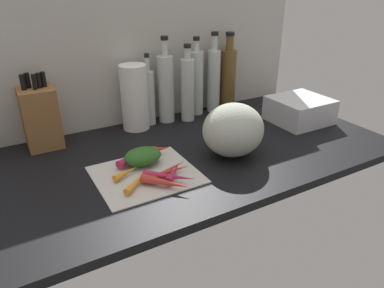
{
  "coord_description": "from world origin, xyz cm",
  "views": [
    {
      "loc": [
        -50.54,
        -106.74,
        60.52
      ],
      "look_at": [
        3.81,
        -11.25,
        8.07
      ],
      "focal_mm": 33.55,
      "sensor_mm": 36.0,
      "label": 1
    }
  ],
  "objects_px": {
    "carrot_5": "(174,173)",
    "carrot_4": "(169,170)",
    "carrot_7": "(156,149)",
    "bottle_0": "(149,97)",
    "knife_block": "(40,117)",
    "bottle_4": "(214,79)",
    "carrot_6": "(169,177)",
    "bottle_3": "(196,82)",
    "bottle_2": "(188,89)",
    "carrot_8": "(139,180)",
    "carrot_0": "(136,155)",
    "cutting_board": "(146,174)",
    "carrot_3": "(127,172)",
    "bottle_1": "(166,88)",
    "carrot_1": "(166,183)",
    "paper_towel_roll": "(135,98)",
    "carrot_2": "(144,151)",
    "winter_squash": "(233,130)",
    "carrot_9": "(171,171)",
    "bottle_5": "(228,77)",
    "dish_rack": "(299,110)"
  },
  "relations": [
    {
      "from": "winter_squash",
      "to": "bottle_0",
      "type": "distance_m",
      "value": 0.45
    },
    {
      "from": "carrot_4",
      "to": "bottle_0",
      "type": "xyz_separation_m",
      "value": [
        0.13,
        0.45,
        0.11
      ]
    },
    {
      "from": "bottle_2",
      "to": "carrot_5",
      "type": "bearing_deg",
      "value": -124.06
    },
    {
      "from": "carrot_6",
      "to": "carrot_9",
      "type": "distance_m",
      "value": 0.04
    },
    {
      "from": "carrot_5",
      "to": "carrot_4",
      "type": "bearing_deg",
      "value": 98.19
    },
    {
      "from": "carrot_4",
      "to": "bottle_0",
      "type": "bearing_deg",
      "value": 73.9
    },
    {
      "from": "carrot_1",
      "to": "carrot_3",
      "type": "height_order",
      "value": "carrot_1"
    },
    {
      "from": "carrot_7",
      "to": "bottle_0",
      "type": "xyz_separation_m",
      "value": [
        0.11,
        0.3,
        0.1
      ]
    },
    {
      "from": "winter_squash",
      "to": "carrot_8",
      "type": "bearing_deg",
      "value": -175.19
    },
    {
      "from": "carrot_5",
      "to": "bottle_2",
      "type": "height_order",
      "value": "bottle_2"
    },
    {
      "from": "dish_rack",
      "to": "carrot_1",
      "type": "bearing_deg",
      "value": -164.44
    },
    {
      "from": "carrot_8",
      "to": "bottle_1",
      "type": "distance_m",
      "value": 0.57
    },
    {
      "from": "knife_block",
      "to": "bottle_1",
      "type": "relative_size",
      "value": 0.76
    },
    {
      "from": "carrot_8",
      "to": "winter_squash",
      "type": "xyz_separation_m",
      "value": [
        0.38,
        0.03,
        0.08
      ]
    },
    {
      "from": "carrot_0",
      "to": "carrot_2",
      "type": "xyz_separation_m",
      "value": [
        0.04,
        0.02,
        0.0
      ]
    },
    {
      "from": "bottle_0",
      "to": "bottle_4",
      "type": "bearing_deg",
      "value": 0.75
    },
    {
      "from": "carrot_3",
      "to": "bottle_4",
      "type": "bearing_deg",
      "value": 34.04
    },
    {
      "from": "cutting_board",
      "to": "winter_squash",
      "type": "bearing_deg",
      "value": -2.32
    },
    {
      "from": "carrot_8",
      "to": "carrot_3",
      "type": "bearing_deg",
      "value": 105.57
    },
    {
      "from": "cutting_board",
      "to": "carrot_5",
      "type": "bearing_deg",
      "value": -41.95
    },
    {
      "from": "bottle_3",
      "to": "bottle_2",
      "type": "bearing_deg",
      "value": -144.54
    },
    {
      "from": "carrot_7",
      "to": "carrot_8",
      "type": "distance_m",
      "value": 0.2
    },
    {
      "from": "cutting_board",
      "to": "carrot_5",
      "type": "relative_size",
      "value": 2.8
    },
    {
      "from": "paper_towel_roll",
      "to": "bottle_1",
      "type": "xyz_separation_m",
      "value": [
        0.15,
        0.01,
        0.02
      ]
    },
    {
      "from": "knife_block",
      "to": "bottle_4",
      "type": "distance_m",
      "value": 0.78
    },
    {
      "from": "carrot_0",
      "to": "bottle_1",
      "type": "bearing_deg",
      "value": 48.02
    },
    {
      "from": "carrot_9",
      "to": "knife_block",
      "type": "height_order",
      "value": "knife_block"
    },
    {
      "from": "carrot_5",
      "to": "bottle_3",
      "type": "xyz_separation_m",
      "value": [
        0.37,
        0.49,
        0.13
      ]
    },
    {
      "from": "carrot_2",
      "to": "bottle_2",
      "type": "relative_size",
      "value": 0.35
    },
    {
      "from": "carrot_4",
      "to": "carrot_7",
      "type": "xyz_separation_m",
      "value": [
        0.02,
        0.15,
        0.01
      ]
    },
    {
      "from": "bottle_0",
      "to": "carrot_9",
      "type": "bearing_deg",
      "value": -105.5
    },
    {
      "from": "bottle_2",
      "to": "bottle_3",
      "type": "bearing_deg",
      "value": 35.46
    },
    {
      "from": "winter_squash",
      "to": "bottle_4",
      "type": "xyz_separation_m",
      "value": [
        0.19,
        0.43,
        0.06
      ]
    },
    {
      "from": "carrot_3",
      "to": "carrot_5",
      "type": "relative_size",
      "value": 0.88
    },
    {
      "from": "bottle_3",
      "to": "bottle_5",
      "type": "bearing_deg",
      "value": -0.9
    },
    {
      "from": "bottle_3",
      "to": "carrot_6",
      "type": "bearing_deg",
      "value": -127.85
    },
    {
      "from": "carrot_1",
      "to": "winter_squash",
      "type": "distance_m",
      "value": 0.34
    },
    {
      "from": "carrot_2",
      "to": "carrot_3",
      "type": "relative_size",
      "value": 1.14
    },
    {
      "from": "bottle_4",
      "to": "carrot_0",
      "type": "bearing_deg",
      "value": -149.57
    },
    {
      "from": "carrot_5",
      "to": "knife_block",
      "type": "distance_m",
      "value": 0.57
    },
    {
      "from": "carrot_2",
      "to": "carrot_4",
      "type": "bearing_deg",
      "value": -83.32
    },
    {
      "from": "carrot_8",
      "to": "bottle_5",
      "type": "xyz_separation_m",
      "value": [
        0.66,
        0.47,
        0.13
      ]
    },
    {
      "from": "knife_block",
      "to": "bottle_3",
      "type": "distance_m",
      "value": 0.69
    },
    {
      "from": "carrot_1",
      "to": "bottle_4",
      "type": "height_order",
      "value": "bottle_4"
    },
    {
      "from": "cutting_board",
      "to": "carrot_3",
      "type": "distance_m",
      "value": 0.06
    },
    {
      "from": "carrot_1",
      "to": "bottle_2",
      "type": "bearing_deg",
      "value": 54.32
    },
    {
      "from": "carrot_6",
      "to": "bottle_3",
      "type": "relative_size",
      "value": 0.48
    },
    {
      "from": "carrot_2",
      "to": "bottle_2",
      "type": "bearing_deg",
      "value": 37.73
    },
    {
      "from": "cutting_board",
      "to": "carrot_7",
      "type": "relative_size",
      "value": 3.25
    },
    {
      "from": "carrot_3",
      "to": "carrot_4",
      "type": "relative_size",
      "value": 0.61
    }
  ]
}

